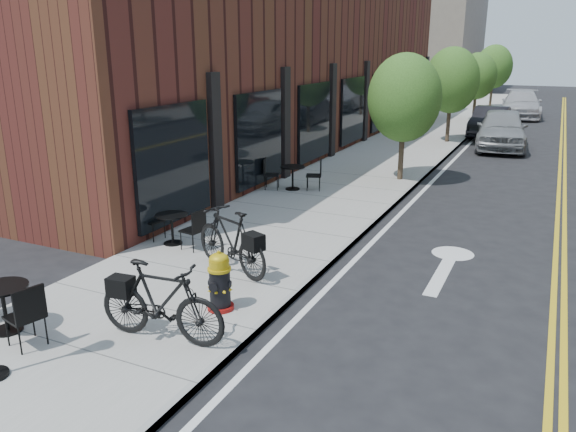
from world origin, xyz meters
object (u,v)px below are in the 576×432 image
Objects in this scene: bistro_set_b at (172,225)px; parked_car_a at (502,129)px; bistro_set_a at (3,302)px; parked_car_b at (490,122)px; parked_car_c at (521,104)px; bicycle_right at (161,302)px; bicycle_left at (231,240)px; fire_hydrant at (220,282)px; bistro_set_c at (293,174)px.

parked_car_a is (4.96, 15.79, 0.28)m from bistro_set_b.
parked_car_b reaches higher than bistro_set_a.
parked_car_a is 1.14× the size of parked_car_b.
parked_car_c reaches higher than bistro_set_b.
bistro_set_a is at bearing -79.78° from bistro_set_b.
bicycle_left is at bearing 3.65° from bicycle_right.
fire_hydrant reaches higher than bistro_set_c.
bicycle_left is 16.84m from parked_car_a.
parked_car_a is 0.89× the size of parked_car_c.
bicycle_left reaches higher than bistro_set_a.
bistro_set_b is at bearing -113.77° from bistro_set_c.
fire_hydrant is 0.18× the size of parked_car_c.
bistro_set_b is at bearing -100.76° from parked_car_b.
bistro_set_a is 0.41× the size of parked_car_b.
bistro_set_b is (-2.53, 2.17, -0.04)m from fire_hydrant.
bistro_set_b is at bearing 28.79° from bicycle_right.
bistro_set_a is 0.36× the size of parked_car_a.
parked_car_a is (2.43, 17.97, 0.24)m from fire_hydrant.
parked_car_c is (0.80, 8.59, 0.09)m from parked_car_b.
parked_car_c reaches higher than bistro_set_a.
parked_car_c reaches higher than bistro_set_c.
bistro_set_a is at bearing 103.26° from bicycle_right.
parked_car_c is at bearing -10.73° from bicycle_right.
parked_car_c is (0.00, 11.85, -0.03)m from parked_car_a.
fire_hydrant is at bearing -32.06° from bistro_set_b.
bicycle_left is 2.63m from bicycle_right.
parked_car_a is 3.36m from parked_car_b.
bicycle_right reaches higher than fire_hydrant.
parked_car_a is at bearing -93.88° from parked_car_c.
bicycle_right is 1.22× the size of bistro_set_b.
fire_hydrant is 0.20× the size of parked_car_a.
parked_car_c is at bearing 57.59° from bistro_set_c.
bicycle_left is 0.37× the size of parked_car_c.
bistro_set_a is 0.32× the size of parked_car_c.
bistro_set_c is at bearing 95.97° from fire_hydrant.
parked_car_a is at bearing 45.39° from bistro_set_c.
parked_car_c is (2.64, 31.00, 0.08)m from bicycle_right.
bistro_set_c is 11.47m from parked_car_a.
bistro_set_c is (-2.02, 8.67, -0.14)m from bicycle_right.
bicycle_right is at bearing 32.16° from bicycle_left.
bistro_set_c reaches higher than bistro_set_b.
parked_car_b is at bearing 86.34° from bistro_set_b.
bicycle_right is 19.33m from parked_car_a.
bistro_set_c is (0.29, 5.32, 0.02)m from bistro_set_b.
bicycle_left is at bearing -95.00° from parked_car_b.
fire_hydrant is 0.56× the size of bistro_set_a.
fire_hydrant reaches higher than bistro_set_a.
bistro_set_a is at bearing -98.35° from parked_car_b.
bicycle_left is at bearing -95.95° from bistro_set_c.
parked_car_c reaches higher than parked_car_b.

